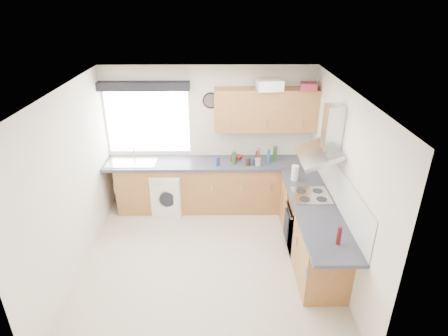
{
  "coord_description": "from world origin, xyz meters",
  "views": [
    {
      "loc": [
        0.19,
        -4.37,
        3.58
      ],
      "look_at": [
        0.25,
        0.85,
        1.1
      ],
      "focal_mm": 30.0,
      "sensor_mm": 36.0,
      "label": 1
    }
  ],
  "objects_px": {
    "oven": "(308,224)",
    "extractor_hood": "(325,140)",
    "upper_cabinets": "(266,110)",
    "washing_machine": "(169,192)"
  },
  "relations": [
    {
      "from": "washing_machine",
      "to": "extractor_hood",
      "type": "bearing_deg",
      "value": -14.61
    },
    {
      "from": "extractor_hood",
      "to": "washing_machine",
      "type": "distance_m",
      "value": 2.91
    },
    {
      "from": "oven",
      "to": "extractor_hood",
      "type": "relative_size",
      "value": 1.09
    },
    {
      "from": "oven",
      "to": "upper_cabinets",
      "type": "distance_m",
      "value": 1.99
    },
    {
      "from": "oven",
      "to": "extractor_hood",
      "type": "height_order",
      "value": "extractor_hood"
    },
    {
      "from": "oven",
      "to": "upper_cabinets",
      "type": "xyz_separation_m",
      "value": [
        -0.55,
        1.32,
        1.38
      ]
    },
    {
      "from": "oven",
      "to": "extractor_hood",
      "type": "bearing_deg",
      "value": -0.0
    },
    {
      "from": "extractor_hood",
      "to": "upper_cabinets",
      "type": "distance_m",
      "value": 1.48
    },
    {
      "from": "upper_cabinets",
      "to": "washing_machine",
      "type": "xyz_separation_m",
      "value": [
        -1.66,
        -0.23,
        -1.42
      ]
    },
    {
      "from": "extractor_hood",
      "to": "upper_cabinets",
      "type": "height_order",
      "value": "upper_cabinets"
    }
  ]
}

